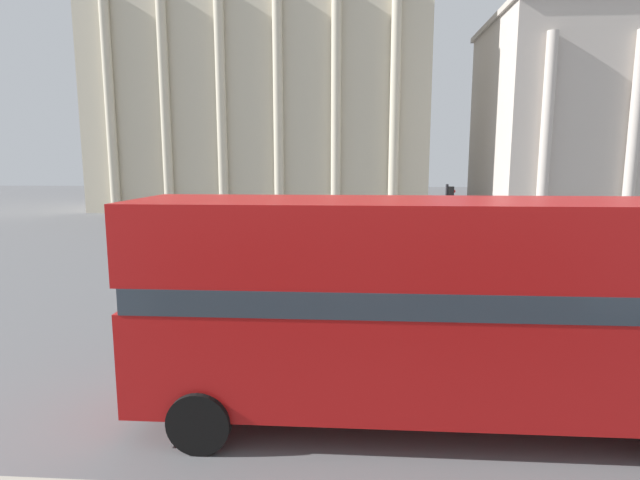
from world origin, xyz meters
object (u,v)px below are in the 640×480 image
Objects in this scene: plaza_building_left at (263,91)px; pedestrian_black at (497,250)px; traffic_light_near at (210,260)px; double_decker_bus at (440,302)px; plaza_building_right at (627,117)px; traffic_light_mid at (448,217)px; pedestrian_grey at (448,221)px; car_maroon at (441,230)px.

plaza_building_left is 36.25m from pedestrian_black.
plaza_building_left is at bearing 98.02° from traffic_light_near.
double_decker_bus is 48.10m from plaza_building_right.
traffic_light_near is at bearing -62.22° from pedestrian_black.
traffic_light_mid is (2.45, 12.62, 0.22)m from double_decker_bus.
plaza_building_left reaches higher than pedestrian_grey.
pedestrian_grey is at bearing -139.28° from plaza_building_right.
traffic_light_near is at bearing 138.12° from car_maroon.
plaza_building_right is (35.26, -3.29, -3.18)m from plaza_building_left.
traffic_light_near is (5.63, -39.99, -10.09)m from plaza_building_left.
plaza_building_left reaches higher than car_maroon.
plaza_building_left is 8.42× the size of traffic_light_mid.
pedestrian_grey is (10.25, 20.02, -1.18)m from traffic_light_near.
double_decker_bus reaches higher than traffic_light_mid.
double_decker_bus is at bearing -120.38° from plaza_building_right.
traffic_light_near is 0.80× the size of car_maroon.
traffic_light_mid is 12.10m from pedestrian_grey.
pedestrian_grey is at bearing -35.63° from car_maroon.
plaza_building_right reaches higher than traffic_light_mid.
plaza_building_right reaches higher than traffic_light_near.
car_maroon is (15.07, -22.03, -11.61)m from plaza_building_left.
double_decker_bus is at bearing -101.01° from traffic_light_mid.
traffic_light_mid reaches higher than pedestrian_black.
pedestrian_grey is at bearing 167.29° from pedestrian_black.
double_decker_bus is 2.65× the size of car_maroon.
pedestrian_black is at bearing -61.91° from plaza_building_left.
traffic_light_near is 14.36m from pedestrian_black.
pedestrian_grey is at bearing 62.89° from traffic_light_near.
traffic_light_mid is at bearing 141.37° from pedestrian_grey.
plaza_building_left is 41.62m from traffic_light_near.
traffic_light_mid is (8.00, 8.23, 0.38)m from traffic_light_near.
plaza_building_right is 36.34m from traffic_light_mid.
plaza_building_left is 1.29× the size of plaza_building_right.
car_maroon is at bearing -137.14° from plaza_building_right.
car_maroon is (-20.19, -18.74, -8.43)m from plaza_building_right.
pedestrian_black is 0.90× the size of pedestrian_grey.
pedestrian_black is at bearing 42.30° from traffic_light_near.
car_maroon is 2.59× the size of pedestrian_black.
plaza_building_left is 27.89m from pedestrian_grey.
car_maroon is (3.89, 22.34, -1.68)m from double_decker_bus.
traffic_light_mid is at bearing -66.76° from plaza_building_left.
traffic_light_mid is 2.47× the size of pedestrian_black.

